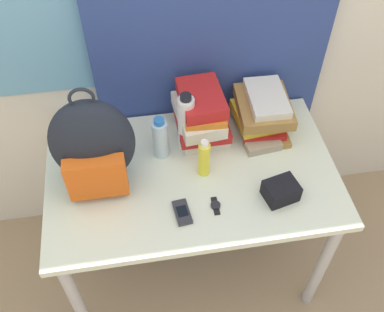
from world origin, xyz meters
TOP-DOWN VIEW (x-y plane):
  - wall_back at (-0.00, 0.80)m, footprint 6.00×0.06m
  - curtain_blue at (0.15, 0.74)m, footprint 1.00×0.04m
  - desk at (0.00, 0.36)m, footprint 1.17×0.71m
  - backpack at (-0.36, 0.38)m, footprint 0.31×0.21m
  - book_stack_left at (0.07, 0.56)m, footprint 0.22×0.30m
  - book_stack_center at (0.34, 0.56)m, footprint 0.24×0.29m
  - water_bottle at (-0.11, 0.47)m, footprint 0.06×0.06m
  - sports_bottle at (0.00, 0.50)m, footprint 0.07×0.07m
  - sunscreen_bottle at (0.05, 0.35)m, footprint 0.05×0.05m
  - cell_phone at (-0.07, 0.17)m, footprint 0.07×0.11m
  - sunglasses_case at (0.32, 0.43)m, footprint 0.16×0.07m
  - camera_pouch at (0.32, 0.18)m, footprint 0.14×0.12m
  - wristwatch at (0.06, 0.18)m, footprint 0.04×0.08m

SIDE VIEW (x-z plane):
  - desk at x=0.00m, z-range 0.28..1.02m
  - wristwatch at x=0.06m, z-range 0.74..0.76m
  - cell_phone at x=-0.07m, z-range 0.75..0.76m
  - sunglasses_case at x=0.32m, z-range 0.75..0.78m
  - camera_pouch at x=0.32m, z-range 0.75..0.82m
  - sunscreen_bottle at x=0.05m, z-range 0.74..0.92m
  - book_stack_center at x=0.34m, z-range 0.75..0.93m
  - water_bottle at x=-0.11m, z-range 0.74..0.94m
  - book_stack_left at x=0.07m, z-range 0.74..0.98m
  - sports_bottle at x=0.00m, z-range 0.74..1.02m
  - backpack at x=-0.36m, z-range 0.71..1.17m
  - curtain_blue at x=0.15m, z-range 0.00..2.50m
  - wall_back at x=0.00m, z-range 0.00..2.50m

